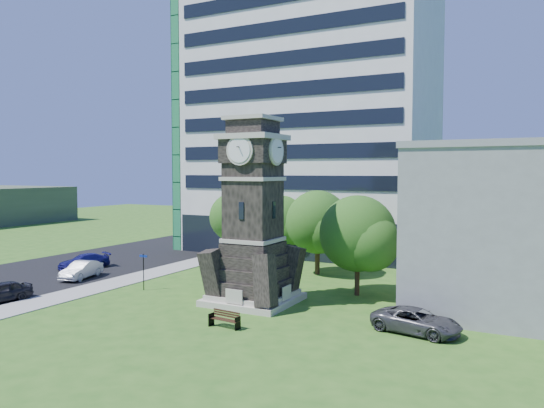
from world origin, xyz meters
The scene contains 16 objects.
ground centered at (0.00, 0.00, 0.00)m, with size 160.00×160.00×0.00m, color #2C5C1A.
sidewalk centered at (-9.50, 5.00, 0.03)m, with size 3.00×70.00×0.06m, color gray.
street centered at (-18.00, 5.00, 0.01)m, with size 14.00×80.00×0.02m, color black.
clock_tower centered at (3.00, 2.00, 5.28)m, with size 5.40×5.40×12.22m.
office_tall centered at (-3.20, 25.84, 14.22)m, with size 26.20×15.11×28.60m.
office_low centered at (19.97, 8.00, 5.21)m, with size 15.20×12.20×10.40m.
car_street_south centered at (-11.97, -5.72, 0.68)m, with size 1.60×3.99×1.36m, color black.
car_street_mid centered at (-13.26, 2.38, 0.70)m, with size 1.47×4.23×1.39m, color #B2B5BA.
car_street_north centered at (-16.54, 5.69, 0.65)m, with size 1.82×4.47×1.30m, color navy.
car_east_lot centered at (14.07, 0.22, 0.66)m, with size 2.20×4.77×1.32m, color #434247.
park_bench centered at (4.40, -3.68, 0.50)m, with size 1.84×0.49×0.95m.
street_sign centered at (-5.93, 1.46, 1.67)m, with size 0.64×0.06×2.67m.
tree_nw centered at (-7.21, 16.17, 4.03)m, with size 5.25×4.77×6.59m.
tree_nc centered at (-2.93, 19.84, 3.70)m, with size 6.19×5.63×6.67m.
tree_ne centered at (3.10, 12.89, 4.26)m, with size 5.87×5.34×7.11m.
tree_east centered at (8.51, 7.15, 4.19)m, with size 5.88×5.35×7.03m.
Camera 1 is at (20.13, -28.17, 8.66)m, focal length 35.00 mm.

